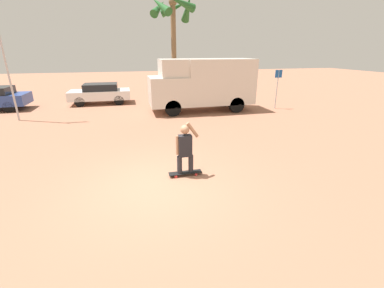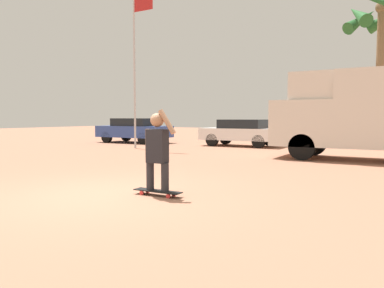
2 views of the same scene
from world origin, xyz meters
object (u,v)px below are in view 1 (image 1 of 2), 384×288
Objects in this scene: street_sign at (277,84)px; camper_van at (203,83)px; flagpole at (1,36)px; skateboard at (185,173)px; person_skateboarder at (185,147)px; palm_tree_near_van at (173,14)px; parked_car_white at (100,93)px.

camper_van is at bearing 173.31° from street_sign.
skateboard is at bearing -49.77° from flagpole.
person_skateboarder is 8.45m from camper_van.
palm_tree_near_van is 12.42m from flagpole.
person_skateboarder is at bearing -74.86° from parked_car_white.
palm_tree_near_van is at bearing 118.99° from street_sign.
parked_car_white is at bearing -143.69° from palm_tree_near_van.
person_skateboarder is 0.25× the size of camper_van.
street_sign is at bearing -2.51° from flagpole.
person_skateboarder is 0.64× the size of street_sign.
flagpole is (-3.64, -3.63, 3.25)m from parked_car_white.
camper_van reaches higher than parked_car_white.
flagpole is at bearing 130.23° from skateboard.
street_sign is at bearing 45.48° from skateboard.
person_skateboarder is at bearing -99.28° from palm_tree_near_van.
palm_tree_near_van is 3.28× the size of street_sign.
palm_tree_near_van reaches higher than camper_van.
palm_tree_near_van reaches higher than skateboard.
skateboard is 12.09m from parked_car_white.
camper_van is 0.86× the size of flagpole.
parked_car_white is at bearing 44.93° from flagpole.
skateboard is at bearing -109.69° from camper_van.
camper_van is 0.79× the size of palm_tree_near_van.
palm_tree_near_van is at bearing 80.72° from person_skateboarder.
flagpole is at bearing -140.08° from palm_tree_near_van.
skateboard is at bearing -74.86° from parked_car_white.
street_sign is (14.07, -0.62, -2.48)m from flagpole.
flagpole is at bearing 179.44° from camper_van.
camper_van is at bearing 70.30° from person_skateboarder.
camper_van is (2.84, 7.93, 1.53)m from skateboard.
palm_tree_near_van reaches higher than street_sign.
street_sign is (7.29, 7.41, 0.60)m from person_skateboarder.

